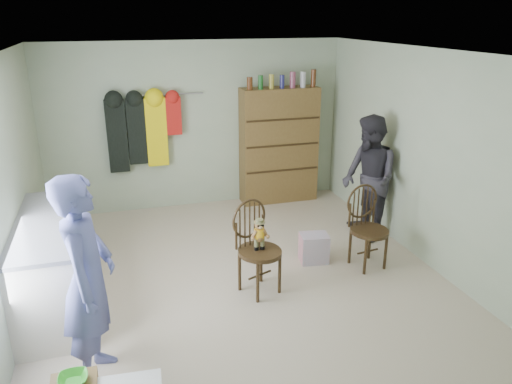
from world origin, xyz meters
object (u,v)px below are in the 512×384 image
object	(u,v)px
dresser	(279,145)
chair_front	(257,242)
chair_far	(367,224)
counter	(53,264)

from	to	relation	value
dresser	chair_front	bearing A→B (deg)	-113.74
chair_far	dresser	world-z (taller)	dresser
chair_far	chair_front	bearing A→B (deg)	179.26
counter	chair_far	distance (m)	3.47
chair_far	dresser	distance (m)	2.45
chair_front	chair_far	size ratio (longest dim) A/B	1.04
counter	chair_front	distance (m)	2.08
counter	dresser	size ratio (longest dim) A/B	0.90
counter	chair_far	xyz separation A→B (m)	(3.47, -0.10, 0.06)
chair_front	chair_far	world-z (taller)	chair_front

